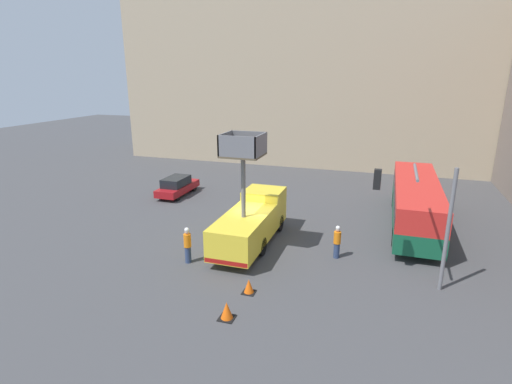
# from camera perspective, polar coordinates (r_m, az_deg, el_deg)

# --- Properties ---
(ground_plane) EXTENTS (120.00, 120.00, 0.00)m
(ground_plane) POSITION_cam_1_polar(r_m,az_deg,el_deg) (23.44, 0.19, -7.13)
(ground_plane) COLOR #424244
(building_backdrop_far) EXTENTS (44.00, 10.00, 19.00)m
(building_backdrop_far) POSITION_cam_1_polar(r_m,az_deg,el_deg) (45.49, 10.29, 16.40)
(building_backdrop_far) COLOR tan
(building_backdrop_far) RESTS_ON ground_plane
(utility_truck) EXTENTS (2.31, 7.41, 6.53)m
(utility_truck) POSITION_cam_1_polar(r_m,az_deg,el_deg) (22.68, -0.65, -3.94)
(utility_truck) COLOR yellow
(utility_truck) RESTS_ON ground_plane
(city_bus) EXTENTS (2.62, 11.92, 2.93)m
(city_bus) POSITION_cam_1_polar(r_m,az_deg,el_deg) (27.24, 21.84, -1.03)
(city_bus) COLOR #145638
(city_bus) RESTS_ON ground_plane
(traffic_light_pole) EXTENTS (3.37, 3.12, 5.66)m
(traffic_light_pole) POSITION_cam_1_polar(r_m,az_deg,el_deg) (18.86, 22.58, -1.95)
(traffic_light_pole) COLOR slate
(traffic_light_pole) RESTS_ON ground_plane
(road_worker_near_truck) EXTENTS (0.38, 0.38, 1.93)m
(road_worker_near_truck) POSITION_cam_1_polar(r_m,az_deg,el_deg) (20.94, -9.75, -7.47)
(road_worker_near_truck) COLOR navy
(road_worker_near_truck) RESTS_ON ground_plane
(road_worker_directing) EXTENTS (0.38, 0.38, 1.81)m
(road_worker_directing) POSITION_cam_1_polar(r_m,az_deg,el_deg) (21.61, 11.51, -7.00)
(road_worker_directing) COLOR navy
(road_worker_directing) RESTS_ON ground_plane
(traffic_cone_near_truck) EXTENTS (0.58, 0.58, 0.66)m
(traffic_cone_near_truck) POSITION_cam_1_polar(r_m,az_deg,el_deg) (18.27, -1.02, -13.34)
(traffic_cone_near_truck) COLOR black
(traffic_cone_near_truck) RESTS_ON ground_plane
(traffic_cone_mid_road) EXTENTS (0.64, 0.64, 0.73)m
(traffic_cone_mid_road) POSITION_cam_1_polar(r_m,az_deg,el_deg) (16.62, -4.20, -16.57)
(traffic_cone_mid_road) COLOR black
(traffic_cone_mid_road) RESTS_ON ground_plane
(parked_car_curbside) EXTENTS (1.71, 4.43, 1.51)m
(parked_car_curbside) POSITION_cam_1_polar(r_m,az_deg,el_deg) (32.67, -11.20, 0.85)
(parked_car_curbside) COLOR maroon
(parked_car_curbside) RESTS_ON ground_plane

